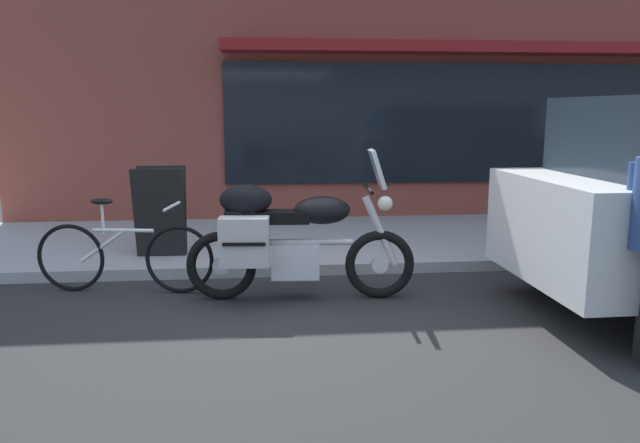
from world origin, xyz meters
The scene contains 4 objects.
ground_plane centered at (0.00, 0.00, 0.00)m, with size 80.00×80.00×0.00m, color #292929.
touring_motorcycle centered at (0.04, 0.53, 0.61)m, with size 2.14×0.62×1.40m.
parked_bicycle centered at (-1.53, 0.93, 0.37)m, with size 1.73×0.48×0.93m.
sandwich_board_sign centered at (-1.33, 1.92, 0.63)m, with size 0.55×0.43×1.00m.
Camera 1 is at (-0.18, -4.89, 1.75)m, focal length 33.73 mm.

